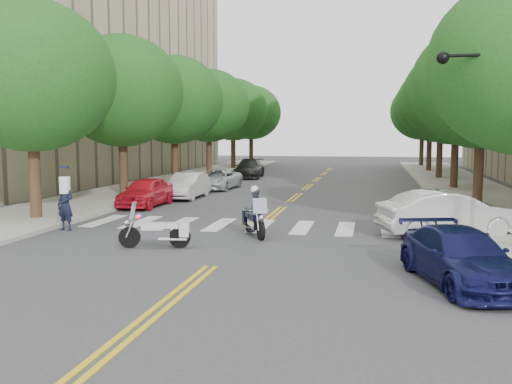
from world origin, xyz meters
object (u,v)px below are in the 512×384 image
(motorcycle_parked, at_px, (161,232))
(convertible, at_px, (449,214))
(sedan_blue, at_px, (461,257))
(officer_standing, at_px, (65,205))
(motorcycle_police, at_px, (254,213))

(motorcycle_parked, xyz_separation_m, convertible, (8.63, 3.71, 0.28))
(convertible, xyz_separation_m, sedan_blue, (-0.50, -6.24, -0.13))
(officer_standing, height_order, sedan_blue, officer_standing)
(motorcycle_parked, height_order, officer_standing, officer_standing)
(motorcycle_police, relative_size, motorcycle_parked, 0.92)
(motorcycle_police, xyz_separation_m, convertible, (6.32, 1.20, 0.01))
(motorcycle_police, distance_m, motorcycle_parked, 3.43)
(motorcycle_police, bearing_deg, sedan_blue, 112.39)
(motorcycle_police, height_order, convertible, motorcycle_police)
(officer_standing, xyz_separation_m, convertible, (13.00, 1.53, -0.15))
(convertible, bearing_deg, motorcycle_parked, 93.83)
(motorcycle_police, xyz_separation_m, sedan_blue, (5.82, -5.04, -0.13))
(motorcycle_parked, height_order, convertible, convertible)
(officer_standing, bearing_deg, convertible, 21.37)
(motorcycle_parked, xyz_separation_m, sedan_blue, (8.13, -2.53, 0.15))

